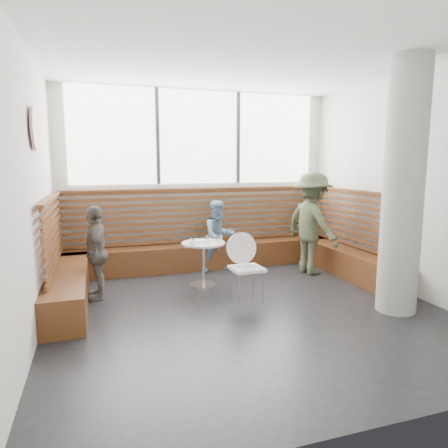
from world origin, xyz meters
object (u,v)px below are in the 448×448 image
object	(u,v)px
cafe_table	(203,255)
adult_man	(312,223)
concrete_column	(403,188)
child_back	(219,236)
child_left	(96,252)
cafe_chair	(245,261)

from	to	relation	value
cafe_table	adult_man	distance (m)	2.02
concrete_column	child_back	bearing A→B (deg)	122.40
cafe_table	child_left	bearing A→B (deg)	-176.64
child_back	concrete_column	bearing A→B (deg)	-69.77
child_back	cafe_chair	bearing A→B (deg)	-105.74
concrete_column	child_back	world-z (taller)	concrete_column
adult_man	child_back	xyz separation A→B (m)	(-1.49, 0.63, -0.25)
child_back	child_left	distance (m)	2.25
cafe_table	child_back	bearing A→B (deg)	57.52
cafe_chair	child_left	size ratio (longest dim) A/B	0.71
child_back	child_left	world-z (taller)	child_left
concrete_column	adult_man	world-z (taller)	concrete_column
cafe_table	child_left	size ratio (longest dim) A/B	0.52
cafe_chair	concrete_column	bearing A→B (deg)	-33.87
child_back	child_left	size ratio (longest dim) A/B	0.95
cafe_table	child_back	world-z (taller)	child_back
adult_man	concrete_column	bearing A→B (deg)	172.50
concrete_column	cafe_table	size ratio (longest dim) A/B	4.60
concrete_column	child_left	xyz separation A→B (m)	(-3.71, 1.71, -0.93)
adult_man	cafe_chair	bearing A→B (deg)	108.46
cafe_table	cafe_chair	bearing A→B (deg)	-63.28
concrete_column	child_left	distance (m)	4.19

